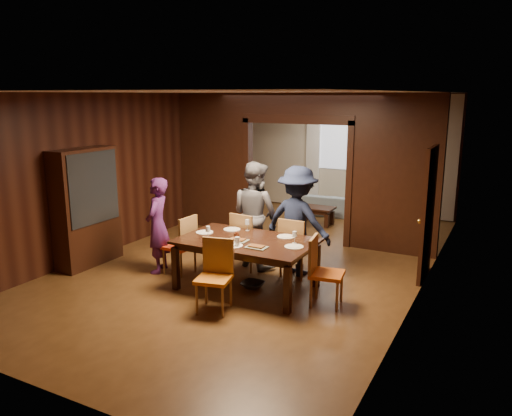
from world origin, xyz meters
The scene contains 32 objects.
floor centered at (0.00, 0.00, 0.00)m, with size 9.00×9.00×0.00m, color #4D3015.
ceiling centered at (0.00, 0.00, 2.90)m, with size 5.50×9.00×0.02m, color silver.
room_walls centered at (0.00, 1.89, 1.51)m, with size 5.52×9.01×2.90m.
person_purple centered at (-1.23, -1.24, 0.78)m, with size 0.57×0.38×1.57m, color #4F1F5B.
person_grey centered at (0.04, -0.24, 0.90)m, with size 0.87×0.68×1.79m, color #55545B.
person_navy centered at (0.83, -0.28, 0.89)m, with size 1.14×0.66×1.77m, color #151D36.
sofa centered at (-0.03, 3.85, 0.25)m, with size 1.71×0.67×0.50m, color #87A0B1.
serving_bowl centered at (0.48, -1.17, 0.80)m, with size 0.35×0.35×0.09m, color black.
dining_table centered at (0.41, -1.22, 0.38)m, with size 1.99×1.24×0.76m, color black.
coffee_table centered at (-0.04, 2.84, 0.20)m, with size 0.80×0.50×0.40m, color black.
chair_left centered at (-0.88, -1.15, 0.48)m, with size 0.44×0.44×0.97m, color #EC3C16, non-canonical shape.
chair_right centered at (1.69, -1.25, 0.48)m, with size 0.44×0.44×0.97m, color #CC5813, non-canonical shape.
chair_far_l centered at (0.00, -0.43, 0.48)m, with size 0.44×0.44×0.97m, color red, non-canonical shape.
chair_far_r centered at (0.85, -0.38, 0.48)m, with size 0.44×0.44×0.97m, color #CB6913, non-canonical shape.
chair_near centered at (0.41, -2.13, 0.48)m, with size 0.44×0.44×0.97m, color orange, non-canonical shape.
hutch centered at (-2.53, -1.50, 1.00)m, with size 0.40×1.20×2.00m, color black.
door_right centered at (2.70, 0.50, 1.05)m, with size 0.06×0.90×2.10m, color black.
window_far centered at (0.00, 4.44, 1.70)m, with size 1.20×0.03×1.30m, color silver.
curtain_left centered at (-0.75, 4.40, 1.25)m, with size 0.35×0.06×2.40m, color white.
curtain_right centered at (0.75, 4.40, 1.25)m, with size 0.35×0.06×2.40m, color white.
plate_left centered at (-0.36, -1.18, 0.77)m, with size 0.27×0.27×0.01m, color white.
plate_far_l centered at (-0.07, -0.83, 0.77)m, with size 0.27×0.27×0.01m, color white.
plate_far_r centered at (0.86, -0.81, 0.77)m, with size 0.27×0.27×0.01m, color silver.
plate_right centered at (1.18, -1.22, 0.77)m, with size 0.27×0.27×0.01m, color silver.
plate_near centered at (0.39, -1.58, 0.77)m, with size 0.27×0.27×0.01m, color white.
platter_a centered at (0.32, -1.33, 0.78)m, with size 0.30×0.20×0.04m, color slate.
platter_b centered at (0.72, -1.50, 0.78)m, with size 0.30×0.20×0.04m, color slate.
wineglass_left centered at (-0.16, -1.39, 0.85)m, with size 0.08×0.08×0.18m, color white, non-canonical shape.
wineglass_far centered at (0.17, -0.76, 0.85)m, with size 0.08×0.08×0.18m, color silver, non-canonical shape.
wineglass_right centered at (1.11, -1.06, 0.85)m, with size 0.08×0.08×0.18m, color silver, non-canonical shape.
tumbler centered at (0.45, -1.57, 0.83)m, with size 0.07×0.07×0.14m, color white.
condiment_jar centered at (0.26, -1.25, 0.82)m, with size 0.08×0.08×0.11m, color #4A1F11, non-canonical shape.
Camera 1 is at (3.83, -7.44, 2.87)m, focal length 35.00 mm.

